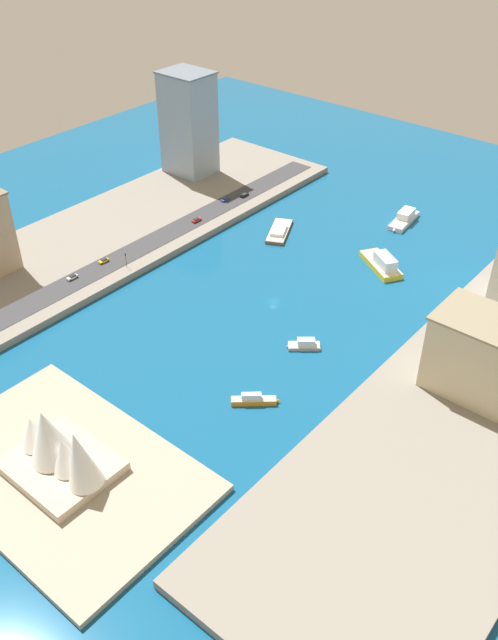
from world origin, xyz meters
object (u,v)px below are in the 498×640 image
(opera_landmark, at_px, (58,450))
(van_white, at_px, (72,277))
(office_block_beige, at_px, (482,356))
(taxi_yellow_cab, at_px, (104,261))
(ferry_yellow_fast, at_px, (382,263))
(water_taxi_orange, at_px, (254,400))
(yacht_sleek_gray, at_px, (305,345))
(tower_tall_glass, at_px, (188,123))
(suv_black, at_px, (244,195))
(traffic_light_waterfront, at_px, (126,258))
(barge_flat_brown, at_px, (279,231))
(pickup_red, at_px, (197,220))
(ferry_white_commuter, at_px, (404,218))
(hatchback_blue, at_px, (225,199))

(opera_landmark, bearing_deg, van_white, -39.87)
(office_block_beige, xyz_separation_m, taxi_yellow_cab, (158.46, 25.79, -13.12))
(ferry_yellow_fast, bearing_deg, water_taxi_orange, 96.76)
(yacht_sleek_gray, xyz_separation_m, van_white, (99.29, 27.67, 2.54))
(office_block_beige, height_order, taxi_yellow_cab, office_block_beige)
(yacht_sleek_gray, height_order, van_white, van_white)
(van_white, bearing_deg, yacht_sleek_gray, -164.43)
(water_taxi_orange, height_order, taxi_yellow_cab, taxi_yellow_cab)
(tower_tall_glass, height_order, suv_black, tower_tall_glass)
(yacht_sleek_gray, distance_m, van_white, 103.10)
(van_white, xyz_separation_m, traffic_light_waterfront, (-9.85, -21.10, 3.40))
(tower_tall_glass, bearing_deg, opera_landmark, 123.74)
(water_taxi_orange, height_order, barge_flat_brown, water_taxi_orange)
(pickup_red, xyz_separation_m, traffic_light_waterfront, (-5.46, 49.21, 3.39))
(ferry_white_commuter, height_order, tower_tall_glass, tower_tall_glass)
(pickup_red, relative_size, suv_black, 0.96)
(traffic_light_waterfront, bearing_deg, van_white, 64.98)
(ferry_yellow_fast, distance_m, hatchback_blue, 92.09)
(van_white, height_order, opera_landmark, opera_landmark)
(water_taxi_orange, bearing_deg, van_white, -3.99)
(water_taxi_orange, distance_m, barge_flat_brown, 118.10)
(tower_tall_glass, distance_m, office_block_beige, 209.22)
(hatchback_blue, bearing_deg, tower_tall_glass, -21.94)
(office_block_beige, height_order, van_white, office_block_beige)
(traffic_light_waterfront, xyz_separation_m, opera_landmark, (-70.50, 88.21, 2.93))
(water_taxi_orange, xyz_separation_m, opera_landmark, (23.75, 59.84, 8.84))
(ferry_yellow_fast, distance_m, pickup_red, 90.91)
(yacht_sleek_gray, height_order, tower_tall_glass, tower_tall_glass)
(van_white, bearing_deg, water_taxi_orange, 176.01)
(ferry_white_commuter, distance_m, tower_tall_glass, 123.29)
(van_white, relative_size, taxi_yellow_cab, 1.02)
(pickup_red, bearing_deg, barge_flat_brown, -148.85)
(yacht_sleek_gray, height_order, opera_landmark, opera_landmark)
(ferry_white_commuter, xyz_separation_m, van_white, (78.04, 138.69, 1.85))
(office_block_beige, height_order, traffic_light_waterfront, office_block_beige)
(pickup_red, relative_size, opera_landmark, 0.15)
(van_white, height_order, suv_black, van_white)
(ferry_white_commuter, bearing_deg, traffic_light_waterfront, 59.89)
(ferry_yellow_fast, relative_size, suv_black, 4.82)
(yacht_sleek_gray, bearing_deg, ferry_white_commuter, -79.16)
(office_block_beige, bearing_deg, ferry_yellow_fast, -37.86)
(tower_tall_glass, height_order, taxi_yellow_cab, tower_tall_glass)
(ferry_yellow_fast, height_order, van_white, ferry_yellow_fast)
(tower_tall_glass, relative_size, office_block_beige, 1.60)
(ferry_yellow_fast, relative_size, traffic_light_waterfront, 3.87)
(yacht_sleek_gray, bearing_deg, tower_tall_glass, -31.26)
(office_block_beige, xyz_separation_m, pickup_red, (153.78, -27.39, -13.07))
(ferry_yellow_fast, xyz_separation_m, office_block_beige, (-66.12, 51.40, 14.39))
(yacht_sleek_gray, bearing_deg, opera_landmark, 78.70)
(water_taxi_orange, xyz_separation_m, barge_flat_brown, (65.70, -98.14, -0.23))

